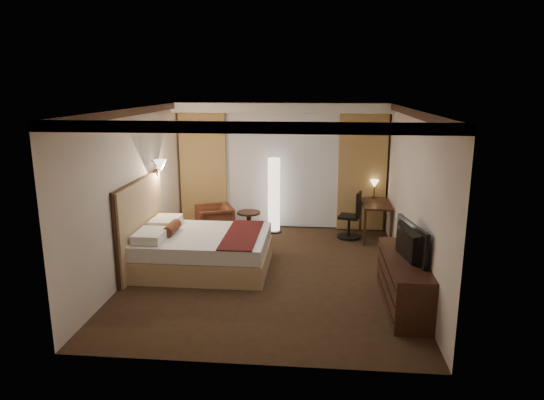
# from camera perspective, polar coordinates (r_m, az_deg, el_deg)

# --- Properties ---
(floor) EXTENTS (4.50, 5.50, 0.01)m
(floor) POSITION_cam_1_polar(r_m,az_deg,el_deg) (8.19, -0.26, -8.50)
(floor) COLOR #322113
(floor) RESTS_ON ground
(ceiling) EXTENTS (4.50, 5.50, 0.01)m
(ceiling) POSITION_cam_1_polar(r_m,az_deg,el_deg) (7.61, -0.28, 10.72)
(ceiling) COLOR white
(ceiling) RESTS_ON back_wall
(back_wall) EXTENTS (4.50, 0.02, 2.70)m
(back_wall) POSITION_cam_1_polar(r_m,az_deg,el_deg) (10.48, 1.20, 4.04)
(back_wall) COLOR beige
(back_wall) RESTS_ON floor
(left_wall) EXTENTS (0.02, 5.50, 2.70)m
(left_wall) POSITION_cam_1_polar(r_m,az_deg,el_deg) (8.31, -15.90, 1.04)
(left_wall) COLOR beige
(left_wall) RESTS_ON floor
(right_wall) EXTENTS (0.02, 5.50, 2.70)m
(right_wall) POSITION_cam_1_polar(r_m,az_deg,el_deg) (7.90, 16.19, 0.39)
(right_wall) COLOR beige
(right_wall) RESTS_ON floor
(crown_molding) EXTENTS (4.50, 5.50, 0.12)m
(crown_molding) POSITION_cam_1_polar(r_m,az_deg,el_deg) (7.61, -0.28, 10.26)
(crown_molding) COLOR black
(crown_molding) RESTS_ON ceiling
(soffit) EXTENTS (4.50, 0.50, 0.20)m
(soffit) POSITION_cam_1_polar(r_m,az_deg,el_deg) (10.10, 1.13, 10.82)
(soffit) COLOR white
(soffit) RESTS_ON ceiling
(curtain_sheer) EXTENTS (2.48, 0.04, 2.45)m
(curtain_sheer) POSITION_cam_1_polar(r_m,az_deg,el_deg) (10.42, 1.16, 3.43)
(curtain_sheer) COLOR silver
(curtain_sheer) RESTS_ON back_wall
(curtain_left_drape) EXTENTS (1.00, 0.14, 2.45)m
(curtain_left_drape) POSITION_cam_1_polar(r_m,az_deg,el_deg) (10.62, -8.07, 3.49)
(curtain_left_drape) COLOR tan
(curtain_left_drape) RESTS_ON back_wall
(curtain_right_drape) EXTENTS (1.00, 0.14, 2.45)m
(curtain_right_drape) POSITION_cam_1_polar(r_m,az_deg,el_deg) (10.38, 10.55, 3.16)
(curtain_right_drape) COLOR tan
(curtain_right_drape) RESTS_ON back_wall
(wall_sconce) EXTENTS (0.24, 0.24, 0.24)m
(wall_sconce) POSITION_cam_1_polar(r_m,az_deg,el_deg) (9.06, -13.00, 3.94)
(wall_sconce) COLOR white
(wall_sconce) RESTS_ON left_wall
(bed) EXTENTS (2.15, 1.68, 0.63)m
(bed) POSITION_cam_1_polar(r_m,az_deg,el_deg) (8.33, -7.91, -5.94)
(bed) COLOR white
(bed) RESTS_ON floor
(headboard) EXTENTS (0.12, 1.98, 1.50)m
(headboard) POSITION_cam_1_polar(r_m,az_deg,el_deg) (8.51, -15.14, -2.80)
(headboard) COLOR tan
(headboard) RESTS_ON floor
(armchair) EXTENTS (0.88, 0.91, 0.73)m
(armchair) POSITION_cam_1_polar(r_m,az_deg,el_deg) (9.98, -6.82, -2.33)
(armchair) COLOR #442014
(armchair) RESTS_ON floor
(side_table) EXTENTS (0.48, 0.48, 0.53)m
(side_table) POSITION_cam_1_polar(r_m,az_deg,el_deg) (9.98, -2.74, -2.86)
(side_table) COLOR black
(side_table) RESTS_ON floor
(floor_lamp) EXTENTS (0.34, 0.34, 1.60)m
(floor_lamp) POSITION_cam_1_polar(r_m,az_deg,el_deg) (10.16, 0.23, 0.57)
(floor_lamp) COLOR white
(floor_lamp) RESTS_ON floor
(desk) EXTENTS (0.55, 1.10, 0.75)m
(desk) POSITION_cam_1_polar(r_m,az_deg,el_deg) (10.07, 12.03, -2.34)
(desk) COLOR black
(desk) RESTS_ON floor
(desk_lamp) EXTENTS (0.18, 0.18, 0.34)m
(desk_lamp) POSITION_cam_1_polar(r_m,az_deg,el_deg) (10.32, 11.93, 1.18)
(desk_lamp) COLOR #FFD899
(desk_lamp) RESTS_ON desk
(office_chair) EXTENTS (0.58, 0.58, 0.97)m
(office_chair) POSITION_cam_1_polar(r_m,az_deg,el_deg) (9.94, 9.08, -1.74)
(office_chair) COLOR black
(office_chair) RESTS_ON floor
(dresser) EXTENTS (0.50, 1.84, 0.71)m
(dresser) POSITION_cam_1_polar(r_m,az_deg,el_deg) (7.17, 15.22, -9.23)
(dresser) COLOR black
(dresser) RESTS_ON floor
(television) EXTENTS (0.80, 1.15, 0.14)m
(television) POSITION_cam_1_polar(r_m,az_deg,el_deg) (6.94, 15.31, -4.18)
(television) COLOR black
(television) RESTS_ON dresser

